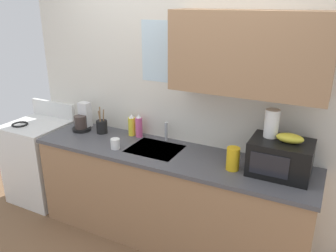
% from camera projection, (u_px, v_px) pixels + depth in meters
% --- Properties ---
extents(kitchen_wall_assembly, '(3.32, 0.42, 2.50)m').
position_uv_depth(kitchen_wall_assembly, '(197.00, 94.00, 3.05)').
color(kitchen_wall_assembly, silver).
rests_on(kitchen_wall_assembly, ground).
extents(counter_unit, '(2.55, 0.63, 0.90)m').
position_uv_depth(counter_unit, '(168.00, 196.00, 3.18)').
color(counter_unit, '#9E7551').
rests_on(counter_unit, ground).
extents(sink_faucet, '(0.03, 0.03, 0.18)m').
position_uv_depth(sink_faucet, '(166.00, 132.00, 3.25)').
color(sink_faucet, '#B2B5BA').
rests_on(sink_faucet, counter_unit).
extents(stove_range, '(0.60, 0.60, 1.08)m').
position_uv_depth(stove_range, '(41.00, 161.00, 3.87)').
color(stove_range, white).
rests_on(stove_range, ground).
extents(microwave, '(0.46, 0.35, 0.27)m').
position_uv_depth(microwave, '(280.00, 158.00, 2.61)').
color(microwave, black).
rests_on(microwave, counter_unit).
extents(banana_bunch, '(0.20, 0.11, 0.07)m').
position_uv_depth(banana_bunch, '(290.00, 138.00, 2.53)').
color(banana_bunch, gold).
rests_on(banana_bunch, microwave).
extents(paper_towel_roll, '(0.11, 0.11, 0.22)m').
position_uv_depth(paper_towel_roll, '(272.00, 123.00, 2.61)').
color(paper_towel_roll, white).
rests_on(paper_towel_roll, microwave).
extents(coffee_maker, '(0.19, 0.21, 0.28)m').
position_uv_depth(coffee_maker, '(83.00, 120.00, 3.52)').
color(coffee_maker, black).
rests_on(coffee_maker, counter_unit).
extents(dish_soap_bottle_pink, '(0.07, 0.07, 0.23)m').
position_uv_depth(dish_soap_bottle_pink, '(139.00, 126.00, 3.33)').
color(dish_soap_bottle_pink, '#E55999').
rests_on(dish_soap_bottle_pink, counter_unit).
extents(dish_soap_bottle_yellow, '(0.07, 0.07, 0.22)m').
position_uv_depth(dish_soap_bottle_yellow, '(132.00, 126.00, 3.37)').
color(dish_soap_bottle_yellow, yellow).
rests_on(dish_soap_bottle_yellow, counter_unit).
extents(cereal_canister, '(0.10, 0.10, 0.19)m').
position_uv_depth(cereal_canister, '(233.00, 159.00, 2.69)').
color(cereal_canister, gold).
rests_on(cereal_canister, counter_unit).
extents(mug_white, '(0.08, 0.08, 0.09)m').
position_uv_depth(mug_white, '(115.00, 144.00, 3.08)').
color(mug_white, white).
rests_on(mug_white, counter_unit).
extents(utensil_crock, '(0.11, 0.11, 0.27)m').
position_uv_depth(utensil_crock, '(102.00, 126.00, 3.44)').
color(utensil_crock, black).
rests_on(utensil_crock, counter_unit).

